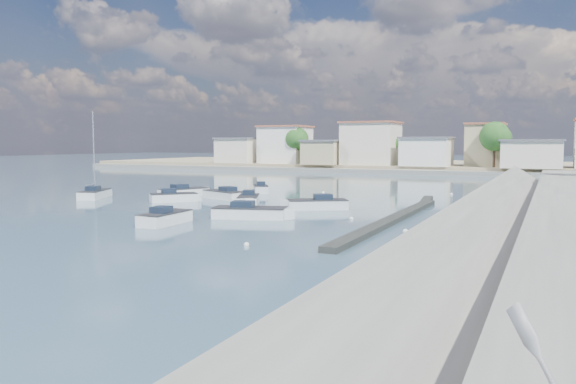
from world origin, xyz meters
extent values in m
plane|color=#345568|center=(0.00, 40.00, 0.00)|extent=(400.00, 400.00, 0.00)
cube|color=slate|center=(18.50, 13.00, 0.90)|extent=(5.00, 90.00, 1.80)
cube|color=slate|center=(14.15, 13.00, 0.90)|extent=(4.17, 90.00, 2.86)
cube|color=slate|center=(14.00, 4.00, 0.40)|extent=(5.31, 3.50, 1.94)
cube|color=black|center=(7.00, 10.00, 0.17)|extent=(1.00, 26.00, 0.35)
cube|color=black|center=(6.50, 24.00, 0.15)|extent=(2.00, 8.05, 0.30)
cube|color=gray|center=(0.00, 92.00, 0.70)|extent=(160.00, 40.00, 1.40)
cube|color=slate|center=(0.00, 71.00, 0.40)|extent=(160.00, 2.50, 0.80)
cube|color=beige|center=(-44.00, 76.00, 3.90)|extent=(8.00, 8.00, 5.00)
cube|color=#595960|center=(-44.00, 76.00, 6.58)|extent=(8.48, 8.48, 0.35)
cube|color=white|center=(-34.00, 78.00, 5.15)|extent=(9.00, 9.00, 7.50)
cube|color=#99513D|center=(-34.00, 78.00, 9.08)|extent=(9.54, 9.54, 0.35)
cube|color=tan|center=(-24.00, 75.00, 3.65)|extent=(7.00, 8.00, 4.50)
cube|color=#595960|center=(-24.00, 75.00, 6.08)|extent=(7.42, 8.48, 0.35)
cube|color=beige|center=(-15.00, 77.00, 5.40)|extent=(10.00, 9.00, 8.00)
cube|color=#99513D|center=(-15.00, 77.00, 9.58)|extent=(10.60, 9.54, 0.35)
cube|color=white|center=(-4.00, 76.00, 3.90)|extent=(8.50, 8.50, 5.00)
cube|color=#595960|center=(-4.00, 76.00, 6.58)|extent=(9.01, 9.01, 0.35)
cube|color=tan|center=(6.00, 79.00, 5.15)|extent=(6.50, 7.50, 7.50)
cube|color=#99513D|center=(6.00, 79.00, 9.08)|extent=(6.89, 7.95, 0.35)
cube|color=beige|center=(14.00, 75.00, 3.65)|extent=(9.50, 9.00, 4.50)
cube|color=#595960|center=(14.00, 75.00, 6.08)|extent=(10.07, 9.54, 0.35)
cylinder|color=#38281E|center=(-30.00, 75.00, 3.09)|extent=(0.44, 0.44, 3.38)
sphere|color=#1B4216|center=(-30.00, 75.00, 6.43)|extent=(4.80, 4.80, 4.80)
sphere|color=#1B4216|center=(-29.10, 74.40, 6.20)|extent=(3.60, 3.60, 3.60)
sphere|color=#1B4216|center=(-30.75, 75.45, 6.58)|extent=(3.30, 3.30, 3.30)
cylinder|color=#38281E|center=(-12.00, 78.00, 2.86)|extent=(0.44, 0.44, 2.93)
sphere|color=#1B4216|center=(-12.00, 78.00, 5.75)|extent=(4.16, 4.16, 4.16)
sphere|color=#1B4216|center=(-11.22, 77.48, 5.56)|extent=(3.12, 3.12, 3.12)
sphere|color=#1B4216|center=(-12.65, 78.39, 5.88)|extent=(2.86, 2.86, 2.86)
cylinder|color=#38281E|center=(8.00, 74.00, 3.20)|extent=(0.44, 0.44, 3.60)
sphere|color=#1B4216|center=(8.00, 74.00, 6.76)|extent=(5.12, 5.12, 5.12)
sphere|color=#1B4216|center=(8.96, 73.36, 6.52)|extent=(3.84, 3.84, 3.84)
sphere|color=#1B4216|center=(7.20, 74.48, 6.92)|extent=(3.52, 3.52, 3.52)
cube|color=white|center=(-7.03, 2.06, 0.30)|extent=(2.00, 4.52, 1.00)
cube|color=white|center=(-7.15, 3.96, 0.30)|extent=(1.73, 1.73, 1.00)
cube|color=#262628|center=(-7.03, 2.06, 0.80)|extent=(2.03, 4.52, 0.08)
cube|color=#182333|center=(-7.01, 1.62, 1.04)|extent=(1.15, 1.39, 0.48)
cube|color=white|center=(-15.56, 14.42, 0.30)|extent=(4.22, 4.36, 1.00)
cube|color=white|center=(-14.31, 15.78, 0.30)|extent=(1.29, 1.29, 1.00)
cube|color=#262628|center=(-15.56, 14.42, 0.80)|extent=(4.24, 4.39, 0.08)
cube|color=#182333|center=(-15.85, 14.11, 1.04)|extent=(1.68, 1.69, 0.48)
cube|color=white|center=(-12.55, 18.88, 0.30)|extent=(5.58, 3.91, 1.00)
cube|color=white|center=(-14.61, 19.78, 0.30)|extent=(1.82, 1.82, 1.00)
cube|color=#262628|center=(-12.55, 18.88, 0.80)|extent=(5.60, 3.95, 0.08)
cube|color=#182333|center=(-12.07, 18.67, 1.04)|extent=(1.93, 1.76, 0.48)
cube|color=white|center=(-0.80, 14.70, 0.30)|extent=(5.32, 4.38, 1.00)
cube|color=white|center=(-2.61, 13.58, 0.30)|extent=(1.73, 1.73, 1.00)
cube|color=#262628|center=(-0.80, 14.70, 0.80)|extent=(5.34, 4.42, 0.08)
cube|color=#182333|center=(-0.38, 14.97, 1.04)|extent=(1.94, 1.87, 0.48)
cube|color=white|center=(-18.14, 19.69, 0.30)|extent=(3.84, 5.62, 1.00)
cube|color=white|center=(-17.32, 21.77, 0.30)|extent=(1.93, 1.93, 1.00)
cube|color=#262628|center=(-18.14, 19.69, 0.80)|extent=(3.88, 5.64, 0.08)
cube|color=#182333|center=(-18.33, 19.20, 1.04)|extent=(1.77, 1.93, 0.48)
cube|color=white|center=(-12.70, 26.82, 0.30)|extent=(3.25, 3.93, 1.00)
cube|color=white|center=(-13.55, 28.16, 0.30)|extent=(1.25, 1.25, 1.00)
cube|color=#262628|center=(-12.70, 26.82, 0.80)|extent=(3.27, 3.94, 0.08)
cube|color=#182333|center=(-12.50, 26.51, 1.04)|extent=(1.38, 1.43, 0.48)
cube|color=white|center=(-7.91, 15.45, 0.30)|extent=(3.50, 4.89, 1.00)
cube|color=white|center=(-7.08, 13.65, 0.30)|extent=(1.57, 1.57, 1.00)
cube|color=#262628|center=(-7.91, 15.45, 0.80)|extent=(3.53, 4.90, 0.08)
cube|color=#182333|center=(-8.10, 15.87, 1.04)|extent=(1.55, 1.70, 0.48)
cube|color=white|center=(-3.17, 7.23, 0.30)|extent=(5.80, 3.57, 1.00)
cube|color=white|center=(-0.94, 7.89, 0.30)|extent=(2.04, 2.04, 1.00)
cube|color=#262628|center=(-3.17, 7.23, 0.80)|extent=(5.82, 3.61, 0.08)
cube|color=#182333|center=(-3.69, 7.08, 1.04)|extent=(1.93, 1.72, 0.48)
cube|color=white|center=(-24.93, 13.86, 0.30)|extent=(3.91, 5.65, 1.00)
cube|color=white|center=(-25.93, 16.01, 0.30)|extent=(1.63, 1.63, 1.00)
cube|color=#262628|center=(-24.93, 13.86, 0.80)|extent=(3.95, 5.67, 0.08)
cube|color=#182333|center=(-24.70, 13.37, 1.04)|extent=(1.70, 1.94, 0.48)
cylinder|color=silver|center=(-24.93, 13.86, 4.80)|extent=(0.12, 0.12, 8.00)
cylinder|color=silver|center=(-24.42, 12.77, 1.50)|extent=(1.09, 2.21, 0.08)
sphere|color=white|center=(8.93, 5.64, 0.05)|extent=(0.32, 0.32, 0.32)
sphere|color=white|center=(3.97, 9.70, 0.05)|extent=(0.32, 0.32, 0.32)
sphere|color=white|center=(2.21, -2.83, 0.05)|extent=(0.32, 0.32, 0.32)
sphere|color=white|center=(13.00, 17.45, 0.05)|extent=(0.32, 0.32, 0.32)
sphere|color=white|center=(-6.00, 29.16, 0.05)|extent=(0.32, 0.32, 0.32)
sphere|color=white|center=(7.35, 33.34, 0.05)|extent=(0.32, 0.32, 0.32)
camera|label=1|loc=(17.16, -29.23, 5.61)|focal=35.00mm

